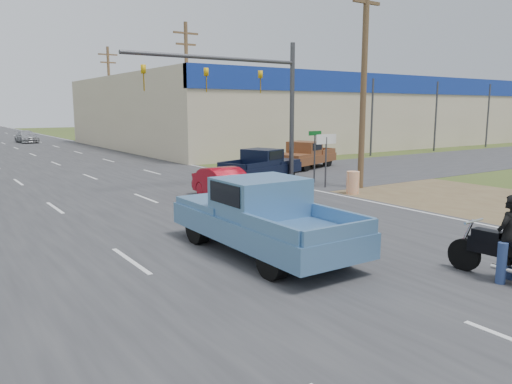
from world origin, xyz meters
TOP-DOWN VIEW (x-y plane):
  - main_road at (0.00, 40.00)m, footprint 15.00×180.00m
  - cross_road at (0.00, 18.00)m, footprint 120.00×10.00m
  - dirt_verge at (11.00, 10.00)m, footprint 8.00×18.00m
  - big_box_store at (32.00, 39.93)m, footprint 50.00×28.10m
  - utility_pole_1 at (9.50, 13.00)m, footprint 2.00×0.28m
  - utility_pole_2 at (9.50, 31.00)m, footprint 2.00×0.28m
  - utility_pole_3 at (9.50, 49.00)m, footprint 2.00×0.28m
  - tree_3 at (55.00, 70.00)m, footprint 8.40×8.40m
  - tree_5 at (30.00, 95.00)m, footprint 7.98×7.98m
  - barrel_0 at (8.00, 12.00)m, footprint 0.56×0.56m
  - barrel_1 at (8.40, 20.50)m, footprint 0.56×0.56m
  - lane_sign at (8.20, 14.00)m, footprint 1.20×0.08m
  - street_name_sign at (8.80, 15.50)m, footprint 0.80×0.08m
  - signal_mast at (5.82, 17.00)m, footprint 9.12×0.40m
  - red_convertible at (2.63, 13.83)m, footprint 1.58×4.01m
  - motorcycle at (2.62, 1.95)m, footprint 0.75×2.44m
  - rider at (2.62, 2.03)m, footprint 0.69×0.48m
  - blue_pickup at (-0.50, 6.91)m, footprint 2.32×5.95m
  - navy_pickup at (7.11, 17.67)m, footprint 5.29×3.42m
  - brown_pickup at (12.29, 20.52)m, footprint 5.43×3.69m
  - distant_car_silver at (2.31, 55.75)m, footprint 2.06×4.55m

SIDE VIEW (x-z plane):
  - dirt_verge at x=11.00m, z-range 0.00..0.01m
  - cross_road at x=0.00m, z-range 0.00..0.02m
  - main_road at x=0.00m, z-range 0.00..0.02m
  - barrel_0 at x=8.00m, z-range 0.00..1.00m
  - barrel_1 at x=8.40m, z-range 0.00..1.00m
  - motorcycle at x=2.62m, z-range -0.07..1.17m
  - distant_car_silver at x=2.31m, z-range 0.00..1.29m
  - red_convertible at x=2.63m, z-range 0.00..1.30m
  - navy_pickup at x=7.11m, z-range 0.01..1.65m
  - brown_pickup at x=12.29m, z-range 0.01..1.69m
  - rider at x=2.62m, z-range 0.00..1.82m
  - blue_pickup at x=-0.50m, z-range 0.01..1.98m
  - street_name_sign at x=8.80m, z-range 0.30..2.91m
  - lane_sign at x=8.20m, z-range 0.64..3.16m
  - big_box_store at x=32.00m, z-range 0.01..6.61m
  - signal_mast at x=5.82m, z-range 1.30..8.30m
  - utility_pole_1 at x=9.50m, z-range 0.32..10.32m
  - utility_pole_2 at x=9.50m, z-range 0.32..10.32m
  - utility_pole_3 at x=9.50m, z-range 0.32..10.32m
  - tree_5 at x=30.00m, z-range 0.94..10.82m
  - tree_3 at x=55.00m, z-range 0.99..11.39m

